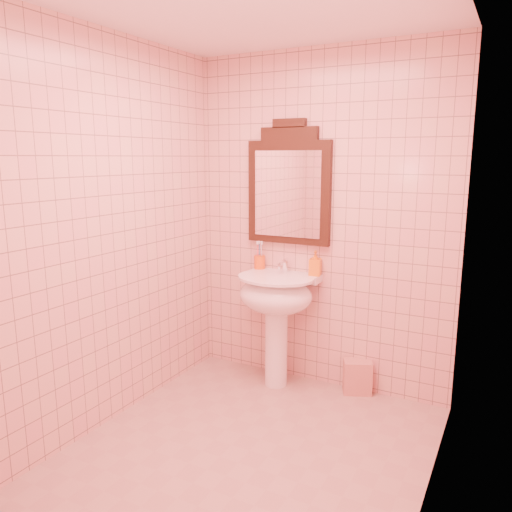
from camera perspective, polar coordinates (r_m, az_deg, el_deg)
The scene contains 8 objects.
floor at distance 3.21m, azimuth -0.74°, elevation -21.35°, with size 2.20×2.20×0.00m, color tan.
back_wall at distance 3.74m, azimuth 7.35°, elevation 3.76°, with size 2.00×0.02×2.50m, color beige.
pedestal_sink at distance 3.75m, azimuth 2.31°, elevation -5.33°, with size 0.58×0.58×0.86m.
faucet at distance 3.81m, azimuth 3.23°, elevation -1.08°, with size 0.04×0.16×0.11m.
mirror at distance 3.79m, azimuth 3.75°, elevation 7.87°, with size 0.66×0.06×0.93m.
toothbrush_cup at distance 3.94m, azimuth 0.41°, elevation -0.69°, with size 0.09×0.09×0.20m.
soap_dispenser at distance 3.74m, azimuth 6.78°, elevation -0.81°, with size 0.08×0.09×0.19m, color orange.
towel at distance 3.89m, azimuth 11.51°, elevation -13.38°, with size 0.20×0.14×0.25m, color #C47373.
Camera 1 is at (1.30, -2.37, 1.73)m, focal length 35.00 mm.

